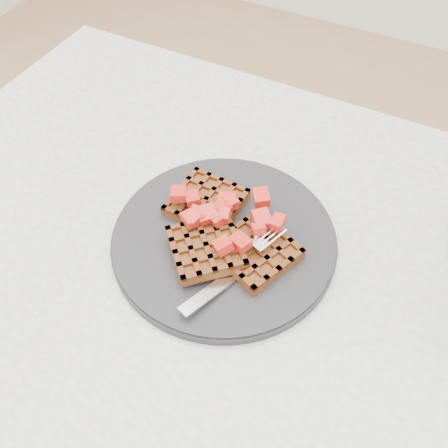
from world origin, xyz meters
name	(u,v)px	position (x,y,z in m)	size (l,w,h in m)	color
table	(268,327)	(0.00, 0.00, 0.64)	(1.20, 0.80, 0.75)	silver
plate	(224,239)	(-0.09, 0.03, 0.76)	(0.30, 0.30, 0.02)	black
waffles	(223,232)	(-0.09, 0.03, 0.78)	(0.20, 0.18, 0.03)	brown
strawberry_pile	(224,217)	(-0.09, 0.03, 0.80)	(0.15, 0.15, 0.02)	#A8120D
fork	(241,267)	(-0.04, -0.01, 0.77)	(0.02, 0.18, 0.02)	silver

